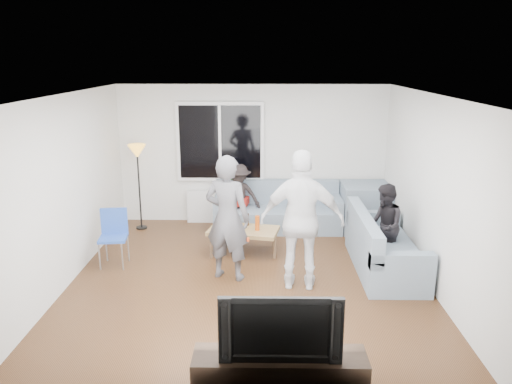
{
  "coord_description": "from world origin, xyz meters",
  "views": [
    {
      "loc": [
        0.22,
        -6.55,
        3.07
      ],
      "look_at": [
        0.1,
        0.6,
        1.15
      ],
      "focal_mm": 35.26,
      "sensor_mm": 36.0,
      "label": 1
    }
  ],
  "objects_px": {
    "floor_lamp": "(139,188)",
    "spectator_back": "(239,197)",
    "side_chair": "(113,239)",
    "television": "(280,324)",
    "player_left": "(227,218)",
    "sofa_back_section": "(278,207)",
    "sofa_right_section": "(386,242)",
    "coffee_table": "(244,241)",
    "spectator_right": "(384,226)",
    "player_right": "(302,221)",
    "tv_console": "(280,376)"
  },
  "relations": [
    {
      "from": "coffee_table",
      "to": "tv_console",
      "type": "distance_m",
      "value": 3.63
    },
    {
      "from": "spectator_back",
      "to": "spectator_right",
      "type": "bearing_deg",
      "value": -35.55
    },
    {
      "from": "player_right",
      "to": "tv_console",
      "type": "bearing_deg",
      "value": 86.91
    },
    {
      "from": "side_chair",
      "to": "spectator_back",
      "type": "bearing_deg",
      "value": 37.79
    },
    {
      "from": "sofa_right_section",
      "to": "tv_console",
      "type": "height_order",
      "value": "sofa_right_section"
    },
    {
      "from": "spectator_back",
      "to": "tv_console",
      "type": "relative_size",
      "value": 0.76
    },
    {
      "from": "floor_lamp",
      "to": "spectator_back",
      "type": "relative_size",
      "value": 1.29
    },
    {
      "from": "coffee_table",
      "to": "spectator_right",
      "type": "distance_m",
      "value": 2.23
    },
    {
      "from": "sofa_back_section",
      "to": "television",
      "type": "distance_m",
      "value": 4.78
    },
    {
      "from": "coffee_table",
      "to": "player_right",
      "type": "distance_m",
      "value": 1.69
    },
    {
      "from": "floor_lamp",
      "to": "spectator_back",
      "type": "bearing_deg",
      "value": 1.77
    },
    {
      "from": "coffee_table",
      "to": "spectator_back",
      "type": "height_order",
      "value": "spectator_back"
    },
    {
      "from": "floor_lamp",
      "to": "side_chair",
      "type": "bearing_deg",
      "value": -90.0
    },
    {
      "from": "spectator_right",
      "to": "player_right",
      "type": "bearing_deg",
      "value": -57.56
    },
    {
      "from": "side_chair",
      "to": "player_left",
      "type": "bearing_deg",
      "value": -19.33
    },
    {
      "from": "floor_lamp",
      "to": "spectator_back",
      "type": "distance_m",
      "value": 1.82
    },
    {
      "from": "floor_lamp",
      "to": "television",
      "type": "relative_size",
      "value": 1.42
    },
    {
      "from": "sofa_back_section",
      "to": "side_chair",
      "type": "bearing_deg",
      "value": -145.36
    },
    {
      "from": "coffee_table",
      "to": "spectator_back",
      "type": "xyz_separation_m",
      "value": [
        -0.13,
        1.2,
        0.41
      ]
    },
    {
      "from": "player_left",
      "to": "television",
      "type": "relative_size",
      "value": 1.63
    },
    {
      "from": "player_left",
      "to": "tv_console",
      "type": "distance_m",
      "value": 2.8
    },
    {
      "from": "side_chair",
      "to": "spectator_back",
      "type": "relative_size",
      "value": 0.71
    },
    {
      "from": "player_left",
      "to": "spectator_back",
      "type": "height_order",
      "value": "player_left"
    },
    {
      "from": "side_chair",
      "to": "floor_lamp",
      "type": "distance_m",
      "value": 1.75
    },
    {
      "from": "sofa_back_section",
      "to": "television",
      "type": "xyz_separation_m",
      "value": [
        -0.1,
        -4.77,
        0.33
      ]
    },
    {
      "from": "tv_console",
      "to": "sofa_back_section",
      "type": "bearing_deg",
      "value": 88.78
    },
    {
      "from": "player_right",
      "to": "spectator_right",
      "type": "bearing_deg",
      "value": -144.02
    },
    {
      "from": "side_chair",
      "to": "tv_console",
      "type": "relative_size",
      "value": 0.54
    },
    {
      "from": "spectator_back",
      "to": "side_chair",
      "type": "bearing_deg",
      "value": -134.15
    },
    {
      "from": "side_chair",
      "to": "television",
      "type": "xyz_separation_m",
      "value": [
        2.42,
        -3.03,
        0.33
      ]
    },
    {
      "from": "player_left",
      "to": "spectator_right",
      "type": "distance_m",
      "value": 2.37
    },
    {
      "from": "tv_console",
      "to": "side_chair",
      "type": "bearing_deg",
      "value": 128.61
    },
    {
      "from": "spectator_right",
      "to": "spectator_back",
      "type": "xyz_separation_m",
      "value": [
        -2.26,
        1.7,
        -0.03
      ]
    },
    {
      "from": "floor_lamp",
      "to": "sofa_right_section",
      "type": "bearing_deg",
      "value": -23.68
    },
    {
      "from": "spectator_back",
      "to": "television",
      "type": "distance_m",
      "value": 4.84
    },
    {
      "from": "player_left",
      "to": "television",
      "type": "bearing_deg",
      "value": 122.94
    },
    {
      "from": "spectator_back",
      "to": "tv_console",
      "type": "xyz_separation_m",
      "value": [
        0.61,
        -4.8,
        -0.39
      ]
    },
    {
      "from": "spectator_right",
      "to": "side_chair",
      "type": "bearing_deg",
      "value": -86.92
    },
    {
      "from": "side_chair",
      "to": "tv_console",
      "type": "height_order",
      "value": "side_chair"
    },
    {
      "from": "player_left",
      "to": "player_right",
      "type": "xyz_separation_m",
      "value": [
        1.02,
        -0.29,
        0.06
      ]
    },
    {
      "from": "sofa_right_section",
      "to": "player_left",
      "type": "relative_size",
      "value": 1.11
    },
    {
      "from": "spectator_back",
      "to": "tv_console",
      "type": "height_order",
      "value": "spectator_back"
    },
    {
      "from": "player_left",
      "to": "player_right",
      "type": "bearing_deg",
      "value": -177.02
    },
    {
      "from": "player_left",
      "to": "spectator_back",
      "type": "relative_size",
      "value": 1.48
    },
    {
      "from": "sofa_right_section",
      "to": "player_left",
      "type": "bearing_deg",
      "value": 98.05
    },
    {
      "from": "sofa_right_section",
      "to": "player_right",
      "type": "relative_size",
      "value": 1.04
    },
    {
      "from": "player_right",
      "to": "television",
      "type": "distance_m",
      "value": 2.38
    },
    {
      "from": "coffee_table",
      "to": "floor_lamp",
      "type": "xyz_separation_m",
      "value": [
        -1.94,
        1.15,
        0.58
      ]
    },
    {
      "from": "player_right",
      "to": "spectator_back",
      "type": "height_order",
      "value": "player_right"
    },
    {
      "from": "player_left",
      "to": "floor_lamp",
      "type": "bearing_deg",
      "value": -31.36
    }
  ]
}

